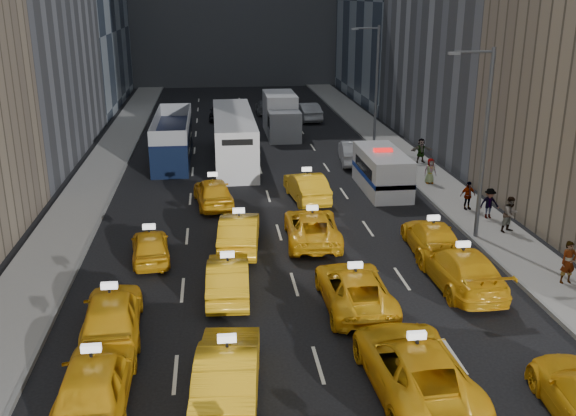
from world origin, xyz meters
name	(u,v)px	position (x,y,z in m)	size (l,w,h in m)	color
ground	(329,403)	(0.00, 0.00, 0.00)	(160.00, 160.00, 0.00)	black
sidewalk_west	(97,177)	(-10.50, 25.00, 0.07)	(3.00, 90.00, 0.15)	gray
sidewalk_east	(417,167)	(10.50, 25.00, 0.07)	(3.00, 90.00, 0.15)	gray
curb_west	(121,176)	(-9.05, 25.00, 0.09)	(0.15, 90.00, 0.18)	slate
curb_east	(396,168)	(9.05, 25.00, 0.09)	(0.15, 90.00, 0.18)	slate
streetlight_near	(483,139)	(9.18, 12.00, 4.92)	(2.15, 0.22, 9.00)	#595B60
streetlight_far	(375,82)	(9.18, 32.00, 4.92)	(2.15, 0.22, 9.00)	#595B60
taxi_4	(95,381)	(-6.64, 0.62, 0.84)	(1.98, 4.91, 1.67)	#EBA613
taxi_5	(228,370)	(-2.88, 0.74, 0.83)	(1.75, 5.03, 1.66)	#EBA613
taxi_6	(414,366)	(2.59, 0.35, 0.80)	(2.67, 5.78, 1.61)	#EBA613
taxi_8	(112,313)	(-6.73, 4.70, 0.83)	(1.95, 4.86, 1.65)	#EBA613
taxi_9	(228,278)	(-2.69, 7.32, 0.75)	(1.59, 4.56, 1.50)	#EBA613
taxi_10	(354,288)	(2.00, 5.86, 0.73)	(2.41, 5.24, 1.46)	#EBA613
taxi_11	(461,268)	(6.59, 7.00, 0.81)	(2.27, 5.57, 1.62)	#EBA613
taxi_12	(150,246)	(-5.99, 11.22, 0.68)	(1.60, 3.99, 1.36)	#EBA613
taxi_13	(239,232)	(-2.03, 12.13, 0.82)	(1.73, 4.95, 1.63)	#EBA613
taxi_14	(312,227)	(1.43, 12.61, 0.73)	(2.44, 5.28, 1.47)	#EBA613
taxi_15	(432,237)	(6.64, 10.63, 0.72)	(2.03, 4.99, 1.45)	#EBA613
taxi_16	(213,192)	(-3.17, 18.60, 0.79)	(1.87, 4.66, 1.59)	#EBA613
taxi_17	(307,187)	(2.11, 19.01, 0.80)	(1.69, 4.85, 1.60)	#EBA613
nypd_van	(382,172)	(6.84, 20.36, 1.16)	(2.75, 6.13, 2.56)	silver
double_decker	(173,138)	(-5.90, 29.53, 1.52)	(3.62, 10.78, 3.08)	black
city_bus	(234,137)	(-1.63, 28.69, 1.65)	(3.91, 13.06, 3.32)	silver
box_truck	(281,115)	(2.58, 36.80, 1.65)	(3.06, 7.48, 3.34)	silver
misc_car_0	(353,152)	(6.52, 26.89, 0.81)	(1.71, 4.90, 1.61)	#A7AAAF
misc_car_1	(170,121)	(-6.70, 40.14, 0.77)	(2.57, 5.56, 1.55)	black
misc_car_2	(266,107)	(2.14, 46.93, 0.66)	(1.86, 4.58, 1.33)	slate
misc_car_3	(218,113)	(-2.49, 44.13, 0.68)	(1.61, 4.01, 1.37)	black
misc_car_4	(307,111)	(5.62, 42.90, 0.83)	(1.76, 5.06, 1.67)	#9A9CA1
pedestrian_0	(568,262)	(10.85, 6.55, 1.03)	(0.65, 0.42, 1.77)	gray
pedestrian_1	(510,214)	(11.16, 12.41, 1.04)	(0.86, 0.47, 1.77)	gray
pedestrian_2	(489,203)	(10.97, 14.42, 0.95)	(1.03, 0.43, 1.60)	gray
pedestrian_3	(468,195)	(10.41, 15.94, 0.92)	(0.91, 0.41, 1.55)	gray
pedestrian_4	(430,171)	(10.03, 21.00, 0.93)	(0.76, 0.41, 1.55)	gray
pedestrian_5	(421,151)	(11.07, 25.99, 0.99)	(1.56, 0.45, 1.68)	gray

